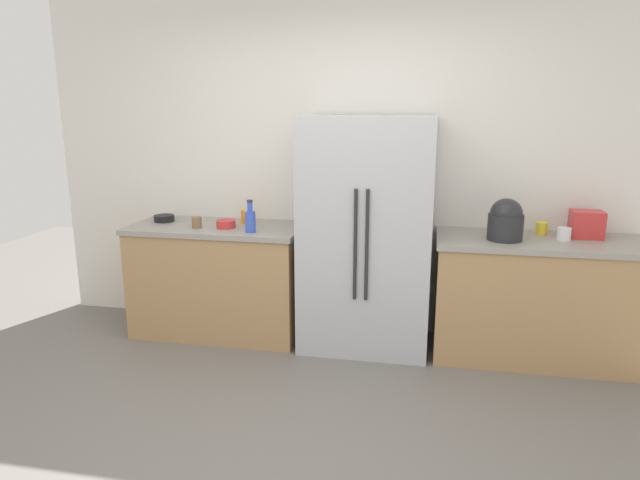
{
  "coord_description": "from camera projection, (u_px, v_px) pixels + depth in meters",
  "views": [
    {
      "loc": [
        0.68,
        -2.49,
        1.8
      ],
      "look_at": [
        0.09,
        0.46,
        1.07
      ],
      "focal_mm": 31.31,
      "sensor_mm": 36.0,
      "label": 1
    }
  ],
  "objects": [
    {
      "name": "ground_plane",
      "position": [
        285.0,
        458.0,
        2.93
      ],
      "size": [
        9.79,
        9.79,
        0.0
      ],
      "primitive_type": "plane",
      "color": "slate"
    },
    {
      "name": "kitchen_back_panel",
      "position": [
        344.0,
        159.0,
        4.43
      ],
      "size": [
        4.9,
        0.1,
        2.77
      ],
      "primitive_type": "cube",
      "color": "silver",
      "rests_on": "ground_plane"
    },
    {
      "name": "counter_left",
      "position": [
        219.0,
        279.0,
        4.48
      ],
      "size": [
        1.35,
        0.65,
        0.89
      ],
      "color": "tan",
      "rests_on": "ground_plane"
    },
    {
      "name": "counter_right",
      "position": [
        537.0,
        299.0,
        4.02
      ],
      "size": [
        1.46,
        0.65,
        0.89
      ],
      "color": "tan",
      "rests_on": "ground_plane"
    },
    {
      "name": "refrigerator",
      "position": [
        367.0,
        235.0,
        4.14
      ],
      "size": [
        0.95,
        0.66,
        1.73
      ],
      "color": "#B7BABF",
      "rests_on": "ground_plane"
    },
    {
      "name": "toaster",
      "position": [
        586.0,
        224.0,
        3.95
      ],
      "size": [
        0.21,
        0.18,
        0.19
      ],
      "primitive_type": "cube",
      "color": "red",
      "rests_on": "counter_right"
    },
    {
      "name": "rice_cooker",
      "position": [
        506.0,
        221.0,
        3.87
      ],
      "size": [
        0.24,
        0.24,
        0.29
      ],
      "color": "#262628",
      "rests_on": "counter_right"
    },
    {
      "name": "bottle_a",
      "position": [
        250.0,
        220.0,
        4.12
      ],
      "size": [
        0.08,
        0.08,
        0.24
      ],
      "color": "blue",
      "rests_on": "counter_left"
    },
    {
      "name": "cup_a",
      "position": [
        564.0,
        234.0,
        3.88
      ],
      "size": [
        0.09,
        0.09,
        0.09
      ],
      "primitive_type": "cylinder",
      "color": "white",
      "rests_on": "counter_right"
    },
    {
      "name": "cup_b",
      "position": [
        246.0,
        217.0,
        4.45
      ],
      "size": [
        0.08,
        0.08,
        0.1
      ],
      "primitive_type": "cylinder",
      "color": "orange",
      "rests_on": "counter_left"
    },
    {
      "name": "cup_c",
      "position": [
        541.0,
        229.0,
        4.05
      ],
      "size": [
        0.08,
        0.08,
        0.09
      ],
      "primitive_type": "cylinder",
      "color": "yellow",
      "rests_on": "counter_right"
    },
    {
      "name": "cup_d",
      "position": [
        197.0,
        222.0,
        4.28
      ],
      "size": [
        0.08,
        0.08,
        0.08
      ],
      "primitive_type": "cylinder",
      "color": "brown",
      "rests_on": "counter_left"
    },
    {
      "name": "bowl_a",
      "position": [
        164.0,
        218.0,
        4.52
      ],
      "size": [
        0.16,
        0.16,
        0.05
      ],
      "primitive_type": "cylinder",
      "color": "black",
      "rests_on": "counter_left"
    },
    {
      "name": "bowl_b",
      "position": [
        226.0,
        224.0,
        4.28
      ],
      "size": [
        0.15,
        0.15,
        0.06
      ],
      "primitive_type": "cylinder",
      "color": "red",
      "rests_on": "counter_left"
    }
  ]
}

